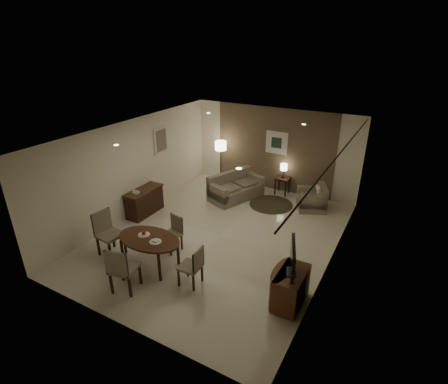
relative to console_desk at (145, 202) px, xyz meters
The scene contains 31 objects.
room_shell 2.70m from the console_desk, ahead, with size 5.50×7.00×2.70m.
taupe_accent 4.39m from the console_desk, 54.45° to the left, with size 3.96×0.03×2.70m, color brown.
curtain_wall 5.26m from the console_desk, ahead, with size 0.08×6.70×2.58m, color beige, non-canonical shape.
curtain_rod 5.64m from the console_desk, ahead, with size 0.03×0.03×6.80m, color black.
art_back_frame 4.49m from the console_desk, 53.18° to the left, with size 0.72×0.03×0.72m, color silver.
art_back_canvas 4.48m from the console_desk, 53.06° to the left, with size 0.34×0.01×0.34m, color #1C3327.
art_left_frame 1.92m from the console_desk, 100.85° to the left, with size 0.03×0.60×0.80m, color silver.
art_left_canvas 1.91m from the console_desk, 100.16° to the left, with size 0.01×0.46×0.64m, color gray.
downlight_nl 3.12m from the console_desk, 58.80° to the right, with size 0.10×0.10×0.01m, color white.
downlight_nr 4.87m from the console_desk, 24.83° to the right, with size 0.10×0.10×0.01m, color white.
downlight_fl 3.12m from the console_desk, 58.80° to the left, with size 0.10×0.10×0.01m, color white.
downlight_fr 4.87m from the console_desk, 24.83° to the left, with size 0.10×0.10×0.01m, color white.
console_desk is the anchor object (origin of this frame).
telephone 0.52m from the console_desk, 90.00° to the right, with size 0.20×0.14×0.09m, color white, non-canonical shape.
tv_cabinet 5.11m from the console_desk, 17.05° to the right, with size 0.48×0.90×0.70m, color brown, non-canonical shape.
flat_tv 5.14m from the console_desk, 17.12° to the right, with size 0.06×0.88×0.60m, color black, non-canonical shape.
dining_table 2.56m from the console_desk, 46.41° to the right, with size 1.49×0.93×0.70m, color #4D2718, non-canonical shape.
chair_near 3.29m from the console_desk, 55.82° to the right, with size 0.50×0.50×1.03m, color gray, non-canonical shape.
chair_far 2.13m from the console_desk, 32.34° to the right, with size 0.42×0.42×0.86m, color gray, non-canonical shape.
chair_left 2.08m from the console_desk, 70.81° to the right, with size 0.51×0.51×1.06m, color gray, non-canonical shape.
chair_right 3.49m from the console_desk, 34.00° to the right, with size 0.42×0.42×0.88m, color gray, non-canonical shape.
plate_a 2.43m from the console_desk, 48.70° to the right, with size 0.26×0.26×0.02m, color white.
plate_b 2.77m from the console_desk, 43.81° to the right, with size 0.26×0.26×0.02m, color white.
fruit_apple 2.43m from the console_desk, 48.70° to the right, with size 0.09×0.09×0.09m, color red.
napkin 2.78m from the console_desk, 43.81° to the right, with size 0.12×0.08×0.03m, color white.
round_rug 3.77m from the console_desk, 37.95° to the left, with size 1.31×1.31×0.01m, color #403523.
sofa 2.85m from the console_desk, 50.62° to the left, with size 0.85×1.69×0.80m, color gray, non-canonical shape.
armchair 4.87m from the console_desk, 32.96° to the left, with size 0.82×0.78×0.73m, color gray, non-canonical shape.
side_table 4.38m from the console_desk, 47.51° to the left, with size 0.44×0.44×0.56m, color black, non-canonical shape.
table_lamp 4.42m from the console_desk, 47.68° to the left, with size 0.22×0.22×0.50m, color #FFEAC1, non-canonical shape.
floor_lamp 3.15m from the console_desk, 75.41° to the left, with size 0.38×0.38×1.50m, color #FFE5B7, non-canonical shape.
Camera 1 is at (3.86, -6.73, 4.75)m, focal length 28.00 mm.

